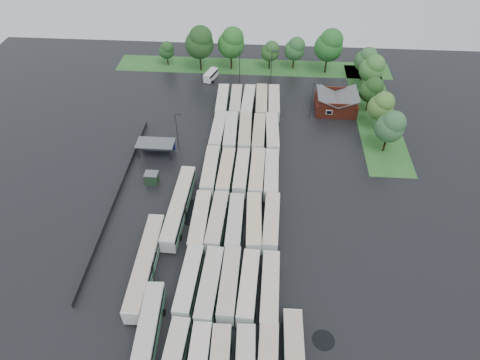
{
  "coord_description": "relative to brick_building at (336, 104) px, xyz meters",
  "views": [
    {
      "loc": [
        6.49,
        -51.23,
        59.87
      ],
      "look_at": [
        2.0,
        12.0,
        2.5
      ],
      "focal_mm": 32.0,
      "sensor_mm": 36.0,
      "label": 1
    }
  ],
  "objects": [
    {
      "name": "grass_strip_north",
      "position": [
        -22.0,
        22.03,
        -1.86
      ],
      "size": [
        80.0,
        10.0,
        0.01
      ],
      "primitive_type": "cube",
      "color": "#296123",
      "rests_on": "ground"
    },
    {
      "name": "puddle_1",
      "position": [
        -15.84,
        -64.44,
        -1.86
      ],
      "size": [
        3.23,
        3.23,
        0.01
      ],
      "primitive_type": "cylinder",
      "color": "black",
      "rests_on": "ground"
    },
    {
      "name": "bus_r5c3",
      "position": [
        -18.69,
        -0.59,
        0.16
      ],
      "size": [
        3.07,
        13.3,
        3.69
      ],
      "rotation": [
        0.0,
        0.0,
        0.02
      ],
      "color": "silver",
      "rests_on": "ground"
    },
    {
      "name": "ground",
      "position": [
        -24.0,
        -42.77,
        -1.87
      ],
      "size": [
        160.0,
        160.0,
        0.0
      ],
      "primitive_type": "plane",
      "color": "black",
      "rests_on": "ground"
    },
    {
      "name": "puddle_0",
      "position": [
        -27.5,
        -61.31,
        -1.86
      ],
      "size": [
        5.24,
        5.24,
        0.01
      ],
      "primitive_type": "cylinder",
      "color": "black",
      "rests_on": "ground"
    },
    {
      "name": "grass_strip_east",
      "position": [
        10.0,
        0.03,
        -1.86
      ],
      "size": [
        10.0,
        50.0,
        0.01
      ],
      "primitive_type": "cube",
      "color": "#296123",
      "rests_on": "ground"
    },
    {
      "name": "bus_r5c0",
      "position": [
        -28.56,
        -1.1,
        0.12
      ],
      "size": [
        3.13,
        13.07,
        3.62
      ],
      "rotation": [
        0.0,
        0.0,
        0.03
      ],
      "color": "silver",
      "rests_on": "ground"
    },
    {
      "name": "tree_east_3",
      "position": [
        9.75,
        10.46,
        4.9
      ],
      "size": [
        6.35,
        6.35,
        10.52
      ],
      "color": "#311C11",
      "rests_on": "ground"
    },
    {
      "name": "bus_r3c2",
      "position": [
        -21.91,
        -27.81,
        0.07
      ],
      "size": [
        2.87,
        12.66,
        3.51
      ],
      "rotation": [
        0.0,
        0.0,
        -0.01
      ],
      "color": "silver",
      "rests_on": "ground"
    },
    {
      "name": "bus_r4c3",
      "position": [
        -18.84,
        -14.14,
        0.08
      ],
      "size": [
        2.8,
        12.74,
        3.54
      ],
      "rotation": [
        0.0,
        0.0,
        -0.01
      ],
      "color": "silver",
      "rests_on": "ground"
    },
    {
      "name": "bus_r3c3",
      "position": [
        -18.7,
        -27.97,
        0.18
      ],
      "size": [
        3.06,
        13.4,
        3.72
      ],
      "rotation": [
        0.0,
        0.0,
        -0.02
      ],
      "color": "silver",
      "rests_on": "ground"
    },
    {
      "name": "bus_r3c1",
      "position": [
        -25.08,
        -28.11,
        0.11
      ],
      "size": [
        2.96,
        12.95,
        3.59
      ],
      "rotation": [
        0.0,
        0.0,
        -0.02
      ],
      "color": "silver",
      "rests_on": "ground"
    },
    {
      "name": "lamp_post_back_w",
      "position": [
        -25.07,
        12.47,
        3.55
      ],
      "size": [
        1.44,
        0.28,
        9.33
      ],
      "color": "#2D2D30",
      "rests_on": "ground"
    },
    {
      "name": "bus_r1c4",
      "position": [
        -15.53,
        -55.49,
        0.14
      ],
      "size": [
        2.98,
        13.13,
        3.64
      ],
      "rotation": [
        0.0,
        0.0,
        -0.02
      ],
      "color": "silver",
      "rests_on": "ground"
    },
    {
      "name": "bus_r1c2",
      "position": [
        -21.99,
        -54.88,
        0.12
      ],
      "size": [
        2.93,
        12.98,
        3.6
      ],
      "rotation": [
        0.0,
        0.0,
        -0.01
      ],
      "color": "silver",
      "rests_on": "ground"
    },
    {
      "name": "tree_east_0",
      "position": [
        9.56,
        -15.89,
        4.86
      ],
      "size": [
        6.31,
        6.31,
        10.45
      ],
      "color": "black",
      "rests_on": "ground"
    },
    {
      "name": "bus_r1c0",
      "position": [
        -28.45,
        -54.91,
        0.1
      ],
      "size": [
        3.22,
        12.94,
        3.58
      ],
      "rotation": [
        0.0,
        0.0,
        -0.04
      ],
      "color": "silver",
      "rests_on": "ground"
    },
    {
      "name": "artic_bus_west_b",
      "position": [
        -33.0,
        -38.47,
        0.18
      ],
      "size": [
        3.43,
        19.98,
        3.69
      ],
      "rotation": [
        0.0,
        0.0,
        -0.03
      ],
      "color": "silver",
      "rests_on": "ground"
    },
    {
      "name": "lamp_post_nw",
      "position": [
        -36.58,
        -18.63,
        3.74
      ],
      "size": [
        1.49,
        0.29,
        9.65
      ],
      "color": "#2D2D30",
      "rests_on": "ground"
    },
    {
      "name": "bus_r5c4",
      "position": [
        -15.58,
        -0.58,
        0.14
      ],
      "size": [
        2.99,
        13.17,
        3.66
      ],
      "rotation": [
        0.0,
        0.0,
        0.01
      ],
      "color": "silver",
      "rests_on": "ground"
    },
    {
      "name": "bus_r5c1",
      "position": [
        -25.18,
        -0.72,
        0.07
      ],
      "size": [
        2.97,
        12.71,
        3.52
      ],
      "rotation": [
        0.0,
        0.0,
        0.02
      ],
      "color": "silver",
      "rests_on": "ground"
    },
    {
      "name": "bus_r2c3",
      "position": [
        -18.72,
        -41.49,
        0.1
      ],
      "size": [
        3.23,
        12.92,
        3.57
      ],
      "rotation": [
        0.0,
        0.0,
        0.04
      ],
      "color": "silver",
      "rests_on": "ground"
    },
    {
      "name": "bus_r4c1",
      "position": [
        -25.31,
        -14.19,
        0.17
      ],
      "size": [
        3.18,
        13.34,
        3.69
      ],
      "rotation": [
        0.0,
        0.0,
        0.03
      ],
      "color": "silver",
      "rests_on": "ground"
    },
    {
      "name": "artic_bus_west_a",
      "position": [
        -32.9,
        -66.14,
        0.14
      ],
      "size": [
        3.73,
        19.64,
        3.62
      ],
      "rotation": [
        0.0,
        0.0,
        0.05
      ],
      "color": "silver",
      "rests_on": "ground"
    },
    {
      "name": "utility_hut",
      "position": [
        -40.2,
        -30.17,
        -0.55
      ],
      "size": [
        2.7,
        2.2,
        2.62
      ],
      "color": "black",
      "rests_on": "ground"
    },
    {
      "name": "artic_bus_west_c",
      "position": [
        -36.15,
        -52.24,
        0.19
      ],
      "size": [
        3.14,
        19.97,
        3.7
      ],
      "rotation": [
        0.0,
        0.0,
        0.02
      ],
      "color": "silver",
      "rests_on": "ground"
    },
    {
      "name": "bus_r3c0",
      "position": [
        -28.34,
        -27.83,
        0.16
      ],
      "size": [
        2.96,
        13.29,
        3.69
      ],
      "rotation": [
        0.0,
        0.0,
        0.01
      ],
      "color": "silver",
      "rests_on": "ground"
    },
    {
      "name": "tree_north_5",
      "position": [
        -0.81,
        20.03,
        6.54
      ],
      "size": [
        7.88,
        7.88,
        13.06
      ],
      "color": "black",
      "rests_on": "ground"
    },
    {
      "name": "west_fence",
      "position": [
        -46.2,
        -34.77,
        -1.27
      ],
      "size": [
        0.1,
        50.0,
        1.2
      ],
      "primitive_type": "cube",
      "color": "#2D2D30",
      "rests_on": "ground"
    },
    {
      "name": "tree_north_2",
      "position": [
        -27.98,
        20.29,
        6.28
      ],
      "size": [
        7.65,
        7.65,
        12.66
      ],
      "color": "#311D13",
      "rests_on": "ground"
    },
    {
      "name": "lamp_post_ne",
      "position": [
        -6.48,
        -4.07,
        3.91
      ],
      "size": [
        1.53,
        0.3,
        9.94
      ],
      "color": "#2D2D30",
      "rests_on": "ground"
    },
    {
      "name": "bus_r1c3",
      "position": [
        -18.91,
        -55.16,
        0.08
      ],
      "size": [
        3.17,
        12.81,
        3.54
      ],
      "rotation": [
        0.0,
        0.0,
        -0.04
      ],
      "color": "silver",
      "rests_on": "ground"
    },
    {
      "name": "bus_r2c1",
      "position": [
        -25.38,
        -41.63,
        0.11
      ],
      "size": [
        3.18,
        13.02,
        3.6
      ],
      "rotation": [
        0.0,
        0.0,
        -0.03
      ],
      "color": "silver",
      "rests_on": "ground"
    },
    {
      "name": "tree_north_0",
      "position": [
        -47.0,
        21.36,
        2.88
      ],
      "size": [
        4.47,
        4.45,
        7.38
      ],
      "color": "#352515",
      "rests_on": "ground"
    },
    {
      "name": "minibus",
      "position": [
        -33.37,
        13.7,
        -0.51
      ],
      "size": [
        3.72,
        5.97,
        2.45
      ],
      "rotation": [
        0.0,
        0.0,
        -0.32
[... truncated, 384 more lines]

